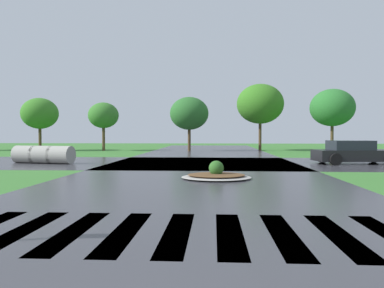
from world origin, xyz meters
TOP-DOWN VIEW (x-y plane):
  - asphalt_roadway at (0.00, 10.00)m, footprint 10.51×80.00m
  - asphalt_cross_road at (0.00, 19.13)m, footprint 90.00×9.46m
  - crosswalk_stripes at (0.00, 4.01)m, footprint 7.65×2.93m
  - median_island at (0.73, 11.65)m, footprint 2.61×2.21m
  - car_blue_compact at (8.40, 18.87)m, footprint 4.62×2.38m
  - drainage_pipe_stack at (-8.97, 18.24)m, footprint 3.66×1.67m
  - background_treeline at (-1.46, 33.70)m, footprint 38.55×5.58m

SIDE VIEW (x-z plane):
  - crosswalk_stripes at x=0.00m, z-range 0.00..0.01m
  - asphalt_roadway at x=0.00m, z-range 0.00..0.01m
  - asphalt_cross_road at x=0.00m, z-range 0.00..0.01m
  - median_island at x=0.73m, z-range -0.20..0.48m
  - drainage_pipe_stack at x=-8.97m, z-range 0.00..1.00m
  - car_blue_compact at x=8.40m, z-range -0.04..1.26m
  - background_treeline at x=-1.46m, z-range 0.70..7.19m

